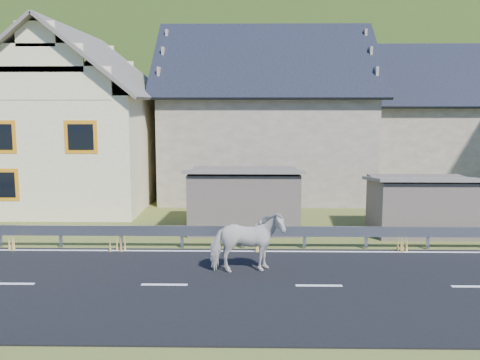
{
  "coord_description": "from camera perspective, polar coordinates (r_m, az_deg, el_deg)",
  "views": [
    {
      "loc": [
        -1.8,
        -13.28,
        4.71
      ],
      "look_at": [
        -2.1,
        3.55,
        2.28
      ],
      "focal_mm": 40.0,
      "sensor_mm": 36.0,
      "label": 1
    }
  ],
  "objects": [
    {
      "name": "ground",
      "position": [
        14.2,
        8.41,
        -11.25
      ],
      "size": [
        160.0,
        160.0,
        0.0
      ],
      "primitive_type": "plane",
      "color": "#424E1E",
      "rests_on": "ground"
    },
    {
      "name": "road",
      "position": [
        14.2,
        8.41,
        -11.17
      ],
      "size": [
        60.0,
        7.0,
        0.04
      ],
      "primitive_type": "cube",
      "color": "black",
      "rests_on": "ground"
    },
    {
      "name": "lane_markings",
      "position": [
        14.19,
        8.41,
        -11.08
      ],
      "size": [
        60.0,
        6.6,
        0.01
      ],
      "primitive_type": "cube",
      "color": "silver",
      "rests_on": "road"
    },
    {
      "name": "guardrail",
      "position": [
        17.55,
        6.91,
        -5.52
      ],
      "size": [
        28.1,
        0.09,
        0.75
      ],
      "color": "#93969B",
      "rests_on": "ground"
    },
    {
      "name": "shed_left",
      "position": [
        20.11,
        0.44,
        -2.14
      ],
      "size": [
        4.3,
        3.3,
        2.4
      ],
      "primitive_type": "cube",
      "color": "#6E6154",
      "rests_on": "ground"
    },
    {
      "name": "shed_right",
      "position": [
        20.62,
        18.82,
        -2.6
      ],
      "size": [
        3.8,
        2.9,
        2.2
      ],
      "primitive_type": "cube",
      "color": "#6E6154",
      "rests_on": "ground"
    },
    {
      "name": "house_cream",
      "position": [
        26.58,
        -17.09,
        7.08
      ],
      "size": [
        7.8,
        9.8,
        8.3
      ],
      "color": "#F6E8B6",
      "rests_on": "ground"
    },
    {
      "name": "house_stone_a",
      "position": [
        28.29,
        2.67,
        8.04
      ],
      "size": [
        10.8,
        9.8,
        8.9
      ],
      "color": "tan",
      "rests_on": "ground"
    },
    {
      "name": "house_stone_b",
      "position": [
        32.15,
        20.81,
        6.83
      ],
      "size": [
        9.8,
        8.8,
        8.1
      ],
      "color": "tan",
      "rests_on": "ground"
    },
    {
      "name": "mountain",
      "position": [
        194.97,
        3.02,
        0.91
      ],
      "size": [
        440.0,
        280.0,
        260.0
      ],
      "primitive_type": "ellipsoid",
      "color": "#223910",
      "rests_on": "ground"
    },
    {
      "name": "conifer_patch",
      "position": [
        134.28,
        -22.55,
        8.13
      ],
      "size": [
        76.0,
        50.0,
        28.0
      ],
      "primitive_type": "ellipsoid",
      "color": "black",
      "rests_on": "ground"
    },
    {
      "name": "horse",
      "position": [
        14.89,
        0.75,
        -6.65
      ],
      "size": [
        1.26,
        2.15,
        1.71
      ],
      "primitive_type": "imported",
      "rotation": [
        0.0,
        0.0,
        1.75
      ],
      "color": "beige",
      "rests_on": "road"
    }
  ]
}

